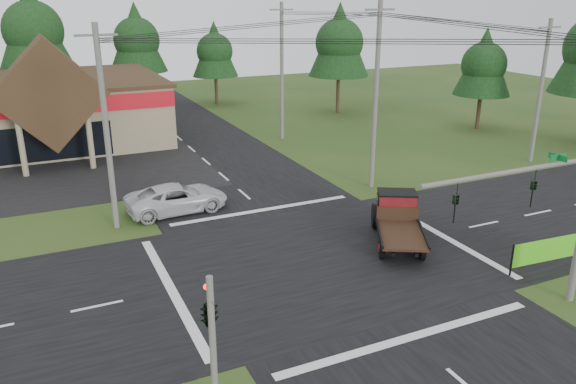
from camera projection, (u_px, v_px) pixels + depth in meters
ground at (320, 260)px, 26.25m from camera, size 120.00×120.00×0.00m
road_ns at (320, 259)px, 26.25m from camera, size 12.00×120.00×0.02m
road_ew at (320, 259)px, 26.25m from camera, size 120.00×12.00×0.02m
traffic_signal_mast at (557, 204)px, 20.67m from camera, size 8.12×0.24×7.00m
traffic_signal_corner at (209, 301)px, 15.84m from camera, size 0.53×2.48×4.40m
utility_pole_nw at (106, 128)px, 28.14m from camera, size 2.00×0.30×10.50m
utility_pole_ne at (376, 96)px, 34.32m from camera, size 2.00×0.30×11.50m
utility_pole_far at (541, 91)px, 40.09m from camera, size 2.00×0.30×10.20m
utility_pole_n at (282, 71)px, 46.35m from camera, size 2.00×0.30×11.20m
tree_row_c at (33, 27)px, 54.48m from camera, size 7.28×7.28×13.13m
tree_row_d at (136, 38)px, 59.75m from camera, size 6.16×6.16×11.11m
tree_row_e at (215, 50)px, 61.66m from camera, size 5.04×5.04×9.09m
tree_side_ne at (339, 40)px, 56.62m from camera, size 6.16×6.16×11.11m
tree_side_e_near at (484, 62)px, 49.97m from camera, size 5.04×5.04×9.09m
antique_flatbed_truck at (399, 222)px, 27.53m from camera, size 4.65×6.06×2.39m
roadside_banner at (551, 253)px, 25.20m from camera, size 4.49×0.43×1.53m
white_pickup at (177, 198)px, 31.87m from camera, size 5.90×3.01×1.59m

